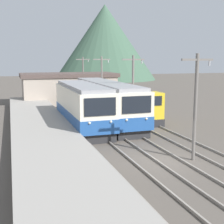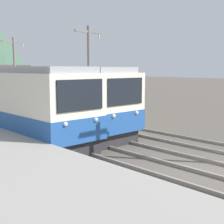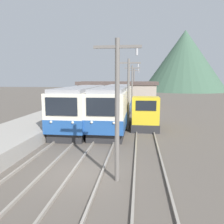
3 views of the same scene
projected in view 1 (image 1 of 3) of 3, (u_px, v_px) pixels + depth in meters
name	position (u px, v px, depth m)	size (l,w,h in m)	color
ground_plane	(163.00, 160.00, 18.40)	(200.00, 200.00, 0.00)	#564F47
platform_left	(57.00, 164.00, 16.41)	(4.50, 54.00, 0.92)	gray
track_left	(122.00, 164.00, 17.60)	(1.54, 60.00, 0.14)	gray
track_center	(166.00, 159.00, 18.45)	(1.54, 60.00, 0.14)	gray
track_right	(209.00, 154.00, 19.37)	(1.54, 60.00, 0.14)	gray
commuter_train_left	(82.00, 108.00, 26.57)	(2.84, 11.16, 3.81)	#28282B
commuter_train_center	(106.00, 104.00, 29.42)	(2.84, 14.93, 3.80)	#28282B
shunting_locomotive	(142.00, 110.00, 29.10)	(2.40, 5.37, 3.00)	#28282B
catenary_mast_near	(196.00, 103.00, 17.88)	(2.00, 0.20, 6.22)	slate
catenary_mast_mid	(133.00, 88.00, 26.89)	(2.00, 0.20, 6.22)	slate
catenary_mast_far	(102.00, 81.00, 35.90)	(2.00, 0.20, 6.22)	slate
catenary_mast_distant	(83.00, 77.00, 44.91)	(2.00, 0.20, 6.22)	slate
station_building	(69.00, 88.00, 42.16)	(12.60, 6.30, 4.05)	#AD9E8E
mountain_backdrop	(105.00, 43.00, 90.30)	(29.54, 29.54, 21.33)	#3D5B47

